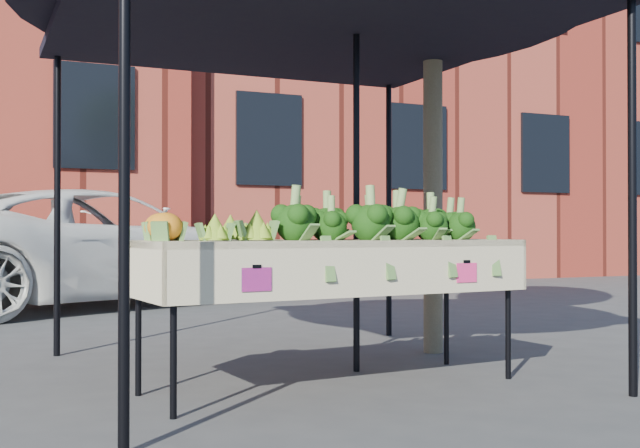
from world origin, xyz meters
The scene contains 9 objects.
ground centered at (0.00, 0.00, 0.00)m, with size 90.00×90.00×0.00m, color #353538.
table centered at (-0.16, 0.13, 0.45)m, with size 2.46×1.00×0.90m.
canopy centered at (-0.14, 0.63, 1.37)m, with size 3.16×3.16×2.74m, color black, non-canonical shape.
broccoli_heap centered at (0.17, 0.16, 1.04)m, with size 1.49×0.59×0.29m, color black.
romanesco_cluster centered at (-0.82, 0.12, 1.01)m, with size 0.45×0.49×0.22m, color #96A534.
cauliflower_pair centered at (-1.19, 0.20, 1.00)m, with size 0.25×0.45×0.20m, color orange.
vehicle centered at (-0.72, 6.22, 2.66)m, with size 2.46×1.48×5.33m, color white.
street_tree centered at (1.14, 1.05, 2.18)m, with size 2.22×2.22×4.37m, color #1E4C14, non-canonical shape.
building_right centered at (7.00, 12.50, 4.25)m, with size 12.00×8.00×8.50m, color maroon.
Camera 1 is at (-2.18, -4.22, 0.95)m, focal length 43.94 mm.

